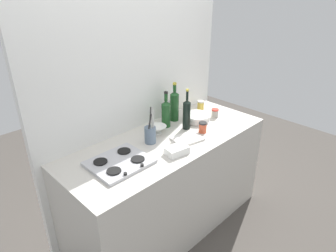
% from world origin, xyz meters
% --- Properties ---
extents(ground_plane, '(6.00, 6.00, 0.00)m').
position_xyz_m(ground_plane, '(0.00, 0.00, 0.00)').
color(ground_plane, '#47423D').
rests_on(ground_plane, ground).
extents(counter_block, '(1.80, 0.70, 0.90)m').
position_xyz_m(counter_block, '(0.00, 0.00, 0.45)').
color(counter_block, beige).
rests_on(counter_block, ground).
extents(backsplash_panel, '(1.90, 0.06, 2.27)m').
position_xyz_m(backsplash_panel, '(0.00, 0.38, 1.14)').
color(backsplash_panel, white).
rests_on(backsplash_panel, ground).
extents(stovetop_hob, '(0.41, 0.35, 0.04)m').
position_xyz_m(stovetop_hob, '(-0.50, -0.02, 0.91)').
color(stovetop_hob, '#B2B2B7').
rests_on(stovetop_hob, counter_block).
extents(plate_stack, '(0.24, 0.24, 0.06)m').
position_xyz_m(plate_stack, '(0.44, 0.07, 0.93)').
color(plate_stack, white).
rests_on(plate_stack, counter_block).
extents(wine_bottle_leftmost, '(0.08, 0.08, 0.32)m').
position_xyz_m(wine_bottle_leftmost, '(0.16, 0.18, 1.03)').
color(wine_bottle_leftmost, '#19471E').
rests_on(wine_bottle_leftmost, counter_block).
extents(wine_bottle_mid_left, '(0.08, 0.08, 0.36)m').
position_xyz_m(wine_bottle_mid_left, '(0.31, 0.22, 1.05)').
color(wine_bottle_mid_left, '#19471E').
rests_on(wine_bottle_mid_left, counter_block).
extents(wine_bottle_mid_right, '(0.07, 0.07, 0.36)m').
position_xyz_m(wine_bottle_mid_right, '(0.25, 0.03, 1.04)').
color(wine_bottle_mid_right, black).
rests_on(wine_bottle_mid_right, counter_block).
extents(mixing_bowl, '(0.15, 0.15, 0.07)m').
position_xyz_m(mixing_bowl, '(0.01, 0.13, 0.94)').
color(mixing_bowl, white).
rests_on(mixing_bowl, counter_block).
extents(butter_dish, '(0.18, 0.14, 0.06)m').
position_xyz_m(butter_dish, '(-0.11, -0.20, 0.93)').
color(butter_dish, white).
rests_on(butter_dish, counter_block).
extents(utensil_crock, '(0.09, 0.09, 0.31)m').
position_xyz_m(utensil_crock, '(-0.13, 0.06, 0.98)').
color(utensil_crock, slate).
rests_on(utensil_crock, counter_block).
extents(condiment_jar_front, '(0.07, 0.07, 0.08)m').
position_xyz_m(condiment_jar_front, '(0.62, 0.00, 0.94)').
color(condiment_jar_front, '#9E998C').
rests_on(condiment_jar_front, counter_block).
extents(condiment_jar_rear, '(0.07, 0.07, 0.11)m').
position_xyz_m(condiment_jar_rear, '(0.63, 0.18, 0.96)').
color(condiment_jar_rear, gold).
rests_on(condiment_jar_rear, counter_block).
extents(condiment_jar_spare, '(0.07, 0.07, 0.09)m').
position_xyz_m(condiment_jar_spare, '(0.30, -0.12, 0.95)').
color(condiment_jar_spare, '#C64C2D').
rests_on(condiment_jar_spare, counter_block).
extents(cutting_board, '(0.26, 0.22, 0.02)m').
position_xyz_m(cutting_board, '(0.10, -0.11, 0.91)').
color(cutting_board, silver).
rests_on(cutting_board, counter_block).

